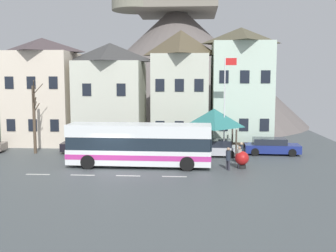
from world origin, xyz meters
The scene contains 19 objects.
ground_plane centered at (0.00, 0.00, -0.03)m, with size 40.00×60.00×0.07m.
townhouse_01 centered at (-8.90, 11.89, 5.11)m, with size 6.08×5.84×10.22m.
townhouse_02 centered at (-2.29, 11.82, 4.84)m, with size 6.18×5.71×9.69m.
townhouse_03 centered at (4.41, 12.26, 5.44)m, with size 5.13×6.58×10.88m.
townhouse_04 centered at (10.07, 12.41, 5.55)m, with size 5.35×6.89×11.10m.
hilltop_castle centered at (3.04, 31.79, 8.91)m, with size 36.62×36.62×23.92m.
transit_bus centered at (1.86, 1.78, 1.55)m, with size 10.27×2.78×3.07m.
bus_shelter centered at (7.33, 6.13, 3.13)m, with size 3.60×3.60×3.89m.
parked_car_01 centered at (-3.31, 7.11, 0.70)m, with size 4.65×2.17×1.44m.
parked_car_02 centered at (12.20, 7.37, 0.67)m, with size 4.58×2.17×1.36m.
parked_car_03 centered at (7.32, 6.24, 0.66)m, with size 4.28×1.99×1.35m.
pedestrian_00 centered at (9.20, 2.91, 0.91)m, with size 0.30×0.32×1.66m.
pedestrian_01 centered at (8.92, 1.60, 0.90)m, with size 0.33×0.33×1.58m.
pedestrian_02 centered at (8.10, 1.02, 0.89)m, with size 0.33×0.33×1.58m.
pedestrian_03 centered at (6.57, 3.51, 0.90)m, with size 0.32×0.32×1.56m.
public_bench centered at (9.47, 7.88, 0.47)m, with size 1.71×0.48×0.87m.
flagpole centered at (8.21, 5.84, 4.57)m, with size 0.95×0.10×7.98m.
harbour_buoy centered at (9.10, 1.62, 0.69)m, with size 0.98×0.98×1.23m.
bare_tree_02 centered at (-7.67, 6.41, 3.08)m, with size 0.95×2.23×6.17m.
Camera 1 is at (5.80, -26.54, 6.13)m, focal length 43.24 mm.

